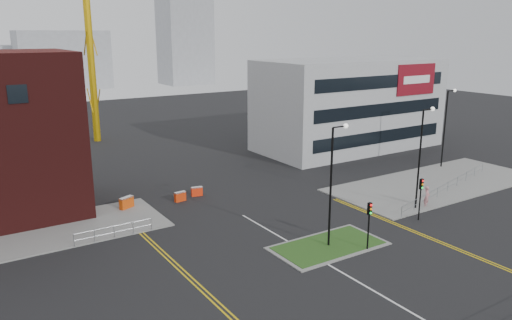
# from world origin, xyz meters

# --- Properties ---
(ground) EXTENTS (200.00, 200.00, 0.00)m
(ground) POSITION_xyz_m (0.00, 0.00, 0.00)
(ground) COLOR black
(ground) RESTS_ON ground
(pavement_right) EXTENTS (24.00, 10.00, 0.12)m
(pavement_right) POSITION_xyz_m (22.00, 14.00, 0.06)
(pavement_right) COLOR slate
(pavement_right) RESTS_ON ground
(island_kerb) EXTENTS (8.60, 4.60, 0.08)m
(island_kerb) POSITION_xyz_m (2.00, 8.00, 0.04)
(island_kerb) COLOR slate
(island_kerb) RESTS_ON ground
(grass_island) EXTENTS (8.00, 4.00, 0.12)m
(grass_island) POSITION_xyz_m (2.00, 8.00, 0.06)
(grass_island) COLOR #1D4A18
(grass_island) RESTS_ON ground
(office_block) EXTENTS (25.00, 12.20, 12.00)m
(office_block) POSITION_xyz_m (26.01, 31.97, 6.00)
(office_block) COLOR #A4A6A9
(office_block) RESTS_ON ground
(streetlamp_island) EXTENTS (1.46, 0.36, 9.18)m
(streetlamp_island) POSITION_xyz_m (2.22, 8.00, 5.41)
(streetlamp_island) COLOR black
(streetlamp_island) RESTS_ON ground
(streetlamp_right_near) EXTENTS (1.46, 0.36, 9.18)m
(streetlamp_right_near) POSITION_xyz_m (14.22, 10.00, 5.41)
(streetlamp_right_near) COLOR black
(streetlamp_right_near) RESTS_ON ground
(streetlamp_right_far) EXTENTS (1.46, 0.36, 9.18)m
(streetlamp_right_far) POSITION_xyz_m (28.22, 18.00, 5.41)
(streetlamp_right_far) COLOR black
(streetlamp_right_far) RESTS_ON ground
(traffic_light_island) EXTENTS (0.28, 0.33, 3.65)m
(traffic_light_island) POSITION_xyz_m (4.00, 5.98, 2.57)
(traffic_light_island) COLOR black
(traffic_light_island) RESTS_ON ground
(traffic_light_right) EXTENTS (0.28, 0.33, 3.65)m
(traffic_light_right) POSITION_xyz_m (12.00, 7.98, 2.57)
(traffic_light_right) COLOR black
(traffic_light_right) RESTS_ON ground
(railing_left) EXTENTS (6.05, 0.05, 1.10)m
(railing_left) POSITION_xyz_m (-11.00, 18.00, 0.74)
(railing_left) COLOR gray
(railing_left) RESTS_ON ground
(railing_right) EXTENTS (19.05, 5.05, 1.10)m
(railing_right) POSITION_xyz_m (20.50, 11.50, 0.78)
(railing_right) COLOR gray
(railing_right) RESTS_ON ground
(centre_line) EXTENTS (0.15, 30.00, 0.01)m
(centre_line) POSITION_xyz_m (0.00, 2.00, 0.01)
(centre_line) COLOR silver
(centre_line) RESTS_ON ground
(yellow_left_a) EXTENTS (0.12, 24.00, 0.01)m
(yellow_left_a) POSITION_xyz_m (-9.00, 10.00, 0.01)
(yellow_left_a) COLOR gold
(yellow_left_a) RESTS_ON ground
(yellow_left_b) EXTENTS (0.12, 24.00, 0.01)m
(yellow_left_b) POSITION_xyz_m (-8.70, 10.00, 0.01)
(yellow_left_b) COLOR gold
(yellow_left_b) RESTS_ON ground
(yellow_right_a) EXTENTS (0.12, 20.00, 0.01)m
(yellow_right_a) POSITION_xyz_m (9.50, 6.00, 0.01)
(yellow_right_a) COLOR gold
(yellow_right_a) RESTS_ON ground
(yellow_right_b) EXTENTS (0.12, 20.00, 0.01)m
(yellow_right_b) POSITION_xyz_m (9.80, 6.00, 0.01)
(yellow_right_b) COLOR gold
(yellow_right_b) RESTS_ON ground
(skyline_b) EXTENTS (24.00, 12.00, 16.00)m
(skyline_b) POSITION_xyz_m (10.00, 130.00, 8.00)
(skyline_b) COLOR gray
(skyline_b) RESTS_ON ground
(skyline_c) EXTENTS (14.00, 12.00, 28.00)m
(skyline_c) POSITION_xyz_m (45.00, 125.00, 14.00)
(skyline_c) COLOR gray
(skyline_c) RESTS_ON ground
(pedestrian) EXTENTS (0.87, 0.74, 2.02)m
(pedestrian) POSITION_xyz_m (15.12, 9.73, 1.01)
(pedestrian) COLOR tan
(pedestrian) RESTS_ON ground
(barrier_left) EXTENTS (1.44, 0.98, 1.16)m
(barrier_left) POSITION_xyz_m (-8.00, 24.00, 0.63)
(barrier_left) COLOR #D5470B
(barrier_left) RESTS_ON ground
(barrier_mid) EXTENTS (1.14, 0.49, 0.93)m
(barrier_mid) POSITION_xyz_m (-3.03, 23.41, 0.50)
(barrier_mid) COLOR red
(barrier_mid) RESTS_ON ground
(barrier_right) EXTENTS (1.14, 0.55, 0.92)m
(barrier_right) POSITION_xyz_m (-1.00, 24.00, 0.50)
(barrier_right) COLOR #F72F0D
(barrier_right) RESTS_ON ground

